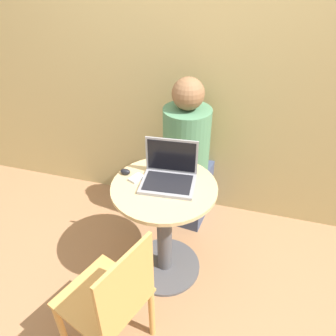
% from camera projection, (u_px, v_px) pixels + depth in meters
% --- Properties ---
extents(ground_plane, '(12.00, 12.00, 0.00)m').
position_uv_depth(ground_plane, '(165.00, 266.00, 2.40)').
color(ground_plane, '#9E704C').
extents(back_wall, '(7.00, 0.05, 2.60)m').
position_uv_depth(back_wall, '(196.00, 56.00, 2.30)').
color(back_wall, tan).
rests_on(back_wall, ground_plane).
extents(round_table, '(0.65, 0.65, 0.75)m').
position_uv_depth(round_table, '(164.00, 221.00, 2.14)').
color(round_table, '#4C4C51').
rests_on(round_table, ground_plane).
extents(laptop, '(0.34, 0.27, 0.25)m').
position_uv_depth(laptop, '(169.00, 174.00, 1.98)').
color(laptop, gray).
rests_on(laptop, round_table).
extents(cell_phone, '(0.09, 0.11, 0.02)m').
position_uv_depth(cell_phone, '(136.00, 178.00, 2.03)').
color(cell_phone, silver).
rests_on(cell_phone, round_table).
extents(computer_mouse, '(0.06, 0.04, 0.04)m').
position_uv_depth(computer_mouse, '(125.00, 172.00, 2.07)').
color(computer_mouse, black).
rests_on(computer_mouse, round_table).
extents(chair_empty, '(0.51, 0.51, 0.87)m').
position_uv_depth(chair_empty, '(112.00, 301.00, 1.67)').
color(chair_empty, tan).
rests_on(chair_empty, ground_plane).
extents(person_seated, '(0.38, 0.55, 1.24)m').
position_uv_depth(person_seated, '(188.00, 164.00, 2.57)').
color(person_seated, '#3D4766').
rests_on(person_seated, ground_plane).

